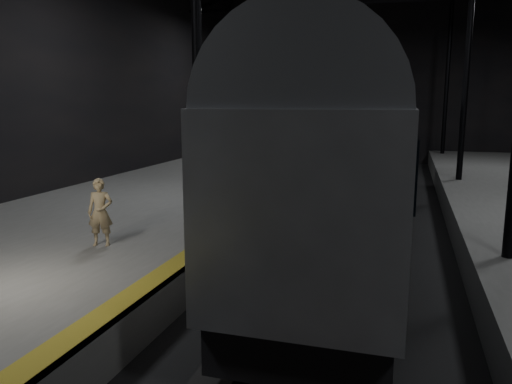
% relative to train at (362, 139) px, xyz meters
% --- Properties ---
extents(ground, '(44.00, 44.00, 0.00)m').
position_rel_train_xyz_m(ground, '(0.00, -1.14, -3.25)').
color(ground, black).
rests_on(ground, ground).
extents(platform_left, '(9.00, 43.80, 1.00)m').
position_rel_train_xyz_m(platform_left, '(-7.50, -1.14, -2.75)').
color(platform_left, '#575855').
rests_on(platform_left, ground).
extents(tactile_strip, '(0.50, 43.80, 0.01)m').
position_rel_train_xyz_m(tactile_strip, '(-3.25, -1.14, -2.24)').
color(tactile_strip, olive).
rests_on(tactile_strip, platform_left).
extents(track, '(2.40, 43.00, 0.24)m').
position_rel_train_xyz_m(track, '(0.00, -1.14, -3.18)').
color(track, '#3F3328').
rests_on(track, ground).
extents(train, '(3.25, 21.77, 5.82)m').
position_rel_train_xyz_m(train, '(0.00, 0.00, 0.00)').
color(train, gray).
rests_on(train, ground).
extents(woman, '(0.71, 0.57, 1.67)m').
position_rel_train_xyz_m(woman, '(-5.64, -7.01, -1.41)').
color(woman, tan).
rests_on(woman, platform_left).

